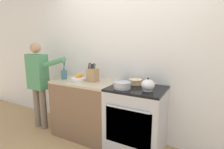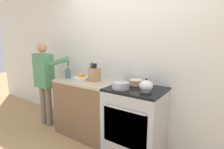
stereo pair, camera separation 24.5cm
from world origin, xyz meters
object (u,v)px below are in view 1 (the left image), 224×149
at_px(knife_block, 93,75).
at_px(tea_kettle, 148,85).
at_px(utensil_crock, 64,74).
at_px(layer_cake, 135,82).
at_px(stove_range, 136,119).
at_px(fruit_bowl, 78,79).
at_px(mixing_bowl, 122,85).
at_px(person_baker, 38,79).

bearing_deg(knife_block, tea_kettle, -5.56).
bearing_deg(utensil_crock, knife_block, 8.59).
relative_size(layer_cake, utensil_crock, 0.69).
height_order(layer_cake, tea_kettle, tea_kettle).
bearing_deg(stove_range, fruit_bowl, -176.12).
height_order(mixing_bowl, person_baker, person_baker).
distance_m(tea_kettle, mixing_bowl, 0.34).
xyz_separation_m(knife_block, person_baker, (-0.98, -0.22, -0.13)).
xyz_separation_m(stove_range, tea_kettle, (0.17, -0.06, 0.52)).
bearing_deg(tea_kettle, layer_cake, 139.02).
xyz_separation_m(layer_cake, person_baker, (-1.63, -0.35, -0.06)).
relative_size(stove_range, knife_block, 3.15).
xyz_separation_m(mixing_bowl, knife_block, (-0.57, 0.15, 0.06)).
distance_m(layer_cake, person_baker, 1.67).
relative_size(layer_cake, knife_block, 0.81).
bearing_deg(person_baker, fruit_bowl, -1.23).
xyz_separation_m(tea_kettle, mixing_bowl, (-0.33, -0.07, -0.02)).
bearing_deg(fruit_bowl, person_baker, -170.26).
xyz_separation_m(knife_block, fruit_bowl, (-0.21, -0.09, -0.07)).
bearing_deg(person_baker, mixing_bowl, -8.59).
relative_size(tea_kettle, knife_block, 0.71).
bearing_deg(stove_range, knife_block, 178.17).
bearing_deg(utensil_crock, tea_kettle, -0.40).
relative_size(stove_range, mixing_bowl, 3.80).
bearing_deg(layer_cake, utensil_crock, -169.83).
bearing_deg(fruit_bowl, utensil_crock, 178.21).
relative_size(tea_kettle, utensil_crock, 0.60).
bearing_deg(fruit_bowl, stove_range, 3.88).
height_order(layer_cake, knife_block, knife_block).
distance_m(stove_range, fruit_bowl, 1.07).
bearing_deg(layer_cake, fruit_bowl, -165.78).
height_order(fruit_bowl, person_baker, person_baker).
bearing_deg(utensil_crock, layer_cake, 10.17).
relative_size(stove_range, layer_cake, 3.89).
xyz_separation_m(stove_range, layer_cake, (-0.08, 0.15, 0.49)).
distance_m(stove_range, mixing_bowl, 0.54).
relative_size(layer_cake, tea_kettle, 1.14).
xyz_separation_m(knife_block, utensil_crock, (-0.52, -0.08, -0.02)).
height_order(layer_cake, fruit_bowl, fruit_bowl).
relative_size(stove_range, utensil_crock, 2.67).
xyz_separation_m(utensil_crock, fruit_bowl, (0.30, -0.01, -0.04)).
bearing_deg(knife_block, utensil_crock, -171.41).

